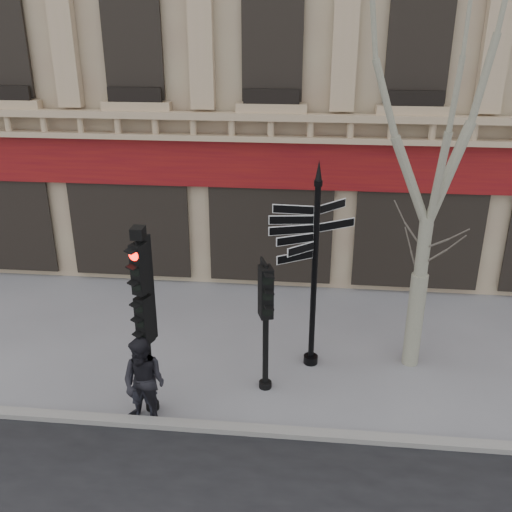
# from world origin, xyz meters

# --- Properties ---
(ground) EXTENTS (80.00, 80.00, 0.00)m
(ground) POSITION_xyz_m (0.00, 0.00, 0.00)
(ground) COLOR slate
(ground) RESTS_ON ground
(kerb) EXTENTS (80.00, 0.25, 0.12)m
(kerb) POSITION_xyz_m (0.00, -1.40, 0.06)
(kerb) COLOR gray
(kerb) RESTS_ON ground
(fingerpost) EXTENTS (2.51, 2.51, 4.61)m
(fingerpost) POSITION_xyz_m (1.23, 1.07, 3.10)
(fingerpost) COLOR black
(fingerpost) RESTS_ON ground
(traffic_signal_main) EXTENTS (0.49, 0.42, 3.81)m
(traffic_signal_main) POSITION_xyz_m (-1.85, -0.89, 2.41)
(traffic_signal_main) COLOR black
(traffic_signal_main) RESTS_ON ground
(traffic_signal_secondary) EXTENTS (0.55, 0.46, 2.77)m
(traffic_signal_secondary) POSITION_xyz_m (0.30, 0.05, 1.93)
(traffic_signal_secondary) COLOR black
(traffic_signal_secondary) RESTS_ON ground
(plane_tree) EXTENTS (3.16, 3.16, 8.40)m
(plane_tree) POSITION_xyz_m (3.44, 1.30, 5.89)
(plane_tree) COLOR gray
(plane_tree) RESTS_ON ground
(pedestrian_a) EXTENTS (0.62, 0.47, 1.54)m
(pedestrian_a) POSITION_xyz_m (-1.94, -1.12, 0.77)
(pedestrian_a) COLOR black
(pedestrian_a) RESTS_ON ground
(pedestrian_b) EXTENTS (1.02, 0.88, 1.80)m
(pedestrian_b) POSITION_xyz_m (-1.84, -1.30, 0.90)
(pedestrian_b) COLOR black
(pedestrian_b) RESTS_ON ground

